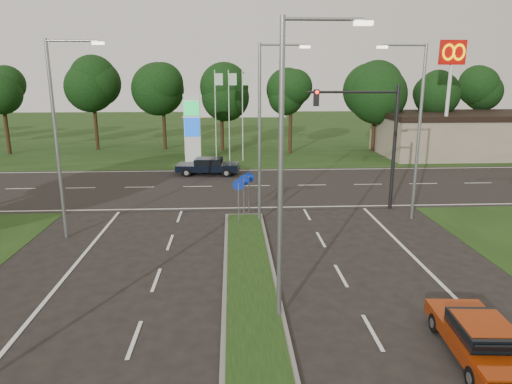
{
  "coord_description": "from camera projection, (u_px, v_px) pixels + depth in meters",
  "views": [
    {
      "loc": [
        -0.62,
        -6.92,
        7.38
      ],
      "look_at": [
        0.49,
        13.58,
        2.2
      ],
      "focal_mm": 32.0,
      "sensor_mm": 36.0,
      "label": 1
    }
  ],
  "objects": [
    {
      "name": "verge_far",
      "position": [
        236.0,
        133.0,
        61.79
      ],
      "size": [
        160.0,
        50.0,
        0.02
      ],
      "primitive_type": "cube",
      "color": "black",
      "rests_on": "ground"
    },
    {
      "name": "cross_road",
      "position": [
        241.0,
        186.0,
        31.78
      ],
      "size": [
        160.0,
        12.0,
        0.02
      ],
      "primitive_type": "cube",
      "color": "black",
      "rests_on": "ground"
    },
    {
      "name": "median_kerb",
      "position": [
        257.0,
        354.0,
        12.4
      ],
      "size": [
        2.0,
        26.0,
        0.12
      ],
      "primitive_type": "cube",
      "color": "slate",
      "rests_on": "ground"
    },
    {
      "name": "commercial_building",
      "position": [
        465.0,
        135.0,
        44.06
      ],
      "size": [
        16.0,
        9.0,
        4.0
      ],
      "primitive_type": "cube",
      "color": "gray",
      "rests_on": "ground"
    },
    {
      "name": "streetlight_median_near",
      "position": [
        288.0,
        159.0,
        13.16
      ],
      "size": [
        2.53,
        0.22,
        9.0
      ],
      "color": "gray",
      "rests_on": "ground"
    },
    {
      "name": "streetlight_median_far",
      "position": [
        264.0,
        125.0,
        22.84
      ],
      "size": [
        2.53,
        0.22,
        9.0
      ],
      "color": "gray",
      "rests_on": "ground"
    },
    {
      "name": "streetlight_left_far",
      "position": [
        60.0,
        130.0,
        20.42
      ],
      "size": [
        2.53,
        0.22,
        9.0
      ],
      "color": "gray",
      "rests_on": "ground"
    },
    {
      "name": "streetlight_right_far",
      "position": [
        416.0,
        124.0,
        23.25
      ],
      "size": [
        2.53,
        0.22,
        9.0
      ],
      "rotation": [
        0.0,
        0.0,
        3.14
      ],
      "color": "gray",
      "rests_on": "ground"
    },
    {
      "name": "traffic_signal",
      "position": [
        372.0,
        128.0,
        25.2
      ],
      "size": [
        5.1,
        0.42,
        7.0
      ],
      "color": "black",
      "rests_on": "ground"
    },
    {
      "name": "median_signs",
      "position": [
        244.0,
        188.0,
        24.0
      ],
      "size": [
        1.16,
        1.76,
        2.38
      ],
      "color": "gray",
      "rests_on": "ground"
    },
    {
      "name": "gas_pylon",
      "position": [
        195.0,
        127.0,
        39.56
      ],
      "size": [
        5.8,
        1.26,
        8.0
      ],
      "color": "silver",
      "rests_on": "ground"
    },
    {
      "name": "mcdonalds_sign",
      "position": [
        451.0,
        70.0,
        38.48
      ],
      "size": [
        2.2,
        0.47,
        10.4
      ],
      "color": "silver",
      "rests_on": "ground"
    },
    {
      "name": "treeline_far",
      "position": [
        238.0,
        83.0,
        45.54
      ],
      "size": [
        6.0,
        6.0,
        9.9
      ],
      "color": "black",
      "rests_on": "ground"
    },
    {
      "name": "red_sedan",
      "position": [
        481.0,
        339.0,
        12.19
      ],
      "size": [
        1.94,
        4.13,
        1.1
      ],
      "rotation": [
        0.0,
        0.0,
        -0.08
      ],
      "color": "maroon",
      "rests_on": "ground"
    },
    {
      "name": "navy_sedan",
      "position": [
        208.0,
        166.0,
        35.35
      ],
      "size": [
        4.89,
        2.33,
        1.3
      ],
      "rotation": [
        0.0,
        0.0,
        1.49
      ],
      "color": "black",
      "rests_on": "ground"
    }
  ]
}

